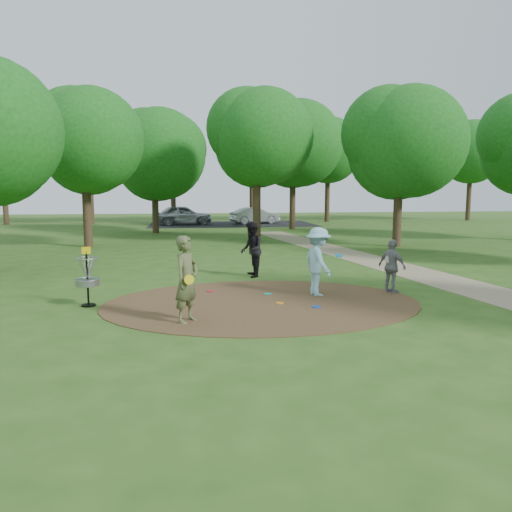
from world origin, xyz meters
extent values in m
plane|color=#2D5119|center=(0.00, 0.00, 0.00)|extent=(100.00, 100.00, 0.00)
cylinder|color=#47301C|center=(0.00, 0.00, 0.01)|extent=(8.40, 8.40, 0.02)
cube|color=#8C7A5B|center=(6.50, 2.00, 0.01)|extent=(7.55, 39.89, 0.01)
cube|color=black|center=(2.00, 30.00, 0.00)|extent=(14.00, 8.00, 0.01)
imported|color=#4F5833|center=(-1.98, -1.66, 0.99)|extent=(0.80, 0.86, 1.98)
cylinder|color=gold|center=(-1.92, -1.98, 1.04)|extent=(0.22, 0.09, 0.22)
imported|color=#97D0E1|center=(1.70, 0.72, 0.97)|extent=(0.94, 1.37, 1.94)
cylinder|color=#0C92DC|center=(2.31, 0.74, 1.13)|extent=(0.23, 0.23, 0.08)
imported|color=black|center=(0.25, 4.01, 0.94)|extent=(0.72, 0.92, 1.88)
cylinder|color=#0B38C8|center=(0.45, 3.96, 0.84)|extent=(0.23, 0.12, 0.22)
imported|color=gray|center=(3.90, 0.73, 0.79)|extent=(0.78, 0.99, 1.57)
cylinder|color=silver|center=(3.77, 0.70, 1.00)|extent=(0.23, 0.10, 0.22)
cylinder|color=#16B49D|center=(0.31, 1.01, 0.03)|extent=(0.22, 0.22, 0.02)
cylinder|color=blue|center=(1.28, -0.72, 0.03)|extent=(0.22, 0.22, 0.02)
cylinder|color=#B41224|center=(-1.30, 1.62, 0.03)|extent=(0.22, 0.22, 0.02)
imported|color=#9D9EA4|center=(-2.18, 29.87, 0.83)|extent=(5.05, 2.54, 1.65)
imported|color=#A5A7AD|center=(4.04, 30.32, 0.70)|extent=(4.51, 2.56, 1.41)
cylinder|color=orange|center=(0.43, -0.19, 0.03)|extent=(0.22, 0.22, 0.02)
cylinder|color=black|center=(-4.50, 0.30, 0.68)|extent=(0.05, 0.05, 1.35)
cylinder|color=black|center=(-4.50, 0.30, 0.02)|extent=(0.36, 0.36, 0.04)
cylinder|color=gray|center=(-4.50, 0.30, 0.62)|extent=(0.60, 0.60, 0.16)
torus|color=gray|center=(-4.50, 0.30, 0.70)|extent=(0.63, 0.63, 0.03)
torus|color=gray|center=(-4.50, 0.30, 1.25)|extent=(0.58, 0.58, 0.02)
cube|color=yellow|center=(-4.50, 0.30, 1.45)|extent=(0.22, 0.02, 0.18)
cylinder|color=#332316|center=(-7.00, 14.00, 1.90)|extent=(0.44, 0.44, 3.80)
sphere|color=#164F15|center=(-7.00, 14.00, 5.25)|extent=(5.27, 5.27, 5.27)
cylinder|color=#332316|center=(2.00, 15.00, 2.09)|extent=(0.44, 0.44, 4.18)
sphere|color=#164F15|center=(2.00, 15.00, 5.64)|extent=(5.31, 5.31, 5.31)
cylinder|color=#332316|center=(9.00, 12.00, 1.80)|extent=(0.44, 0.44, 3.61)
sphere|color=#164F15|center=(9.00, 12.00, 5.17)|extent=(5.68, 5.68, 5.68)
cylinder|color=#332316|center=(-4.00, 22.00, 1.71)|extent=(0.44, 0.44, 3.42)
sphere|color=#164F15|center=(-4.00, 22.00, 5.11)|extent=(6.15, 6.15, 6.15)
cylinder|color=#332316|center=(6.00, 24.00, 2.19)|extent=(0.44, 0.44, 4.37)
sphere|color=#164F15|center=(6.00, 24.00, 6.12)|extent=(6.37, 6.37, 6.37)
camera|label=1|loc=(-1.98, -12.78, 3.00)|focal=35.00mm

